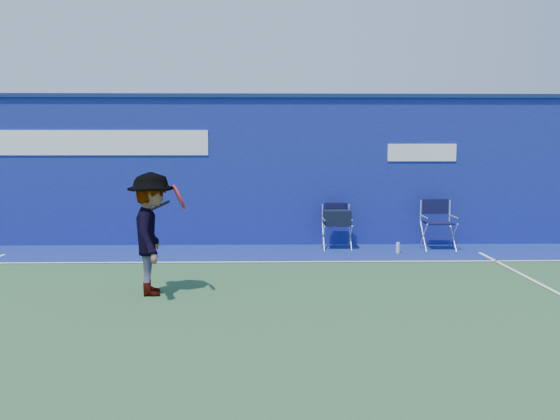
{
  "coord_description": "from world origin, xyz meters",
  "views": [
    {
      "loc": [
        0.45,
        -7.05,
        2.1
      ],
      "look_at": [
        0.65,
        2.6,
        1.0
      ],
      "focal_mm": 38.0,
      "sensor_mm": 36.0,
      "label": 1
    }
  ],
  "objects_px": {
    "tennis_player": "(152,234)",
    "directors_chair_left": "(337,230)",
    "directors_chair_right": "(438,234)",
    "water_bottle": "(398,248)"
  },
  "relations": [
    {
      "from": "tennis_player",
      "to": "water_bottle",
      "type": "bearing_deg",
      "value": 36.02
    },
    {
      "from": "directors_chair_left",
      "to": "tennis_player",
      "type": "distance_m",
      "value": 4.59
    },
    {
      "from": "directors_chair_right",
      "to": "directors_chair_left",
      "type": "bearing_deg",
      "value": 177.14
    },
    {
      "from": "directors_chair_left",
      "to": "water_bottle",
      "type": "xyz_separation_m",
      "value": [
        1.11,
        -0.5,
        -0.28
      ]
    },
    {
      "from": "directors_chair_right",
      "to": "water_bottle",
      "type": "xyz_separation_m",
      "value": [
        -0.88,
        -0.41,
        -0.2
      ]
    },
    {
      "from": "directors_chair_left",
      "to": "directors_chair_right",
      "type": "xyz_separation_m",
      "value": [
        1.99,
        -0.1,
        -0.08
      ]
    },
    {
      "from": "water_bottle",
      "to": "tennis_player",
      "type": "relative_size",
      "value": 0.13
    },
    {
      "from": "directors_chair_right",
      "to": "water_bottle",
      "type": "bearing_deg",
      "value": -155.28
    },
    {
      "from": "directors_chair_left",
      "to": "water_bottle",
      "type": "bearing_deg",
      "value": -24.45
    },
    {
      "from": "tennis_player",
      "to": "directors_chair_left",
      "type": "bearing_deg",
      "value": 49.46
    }
  ]
}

